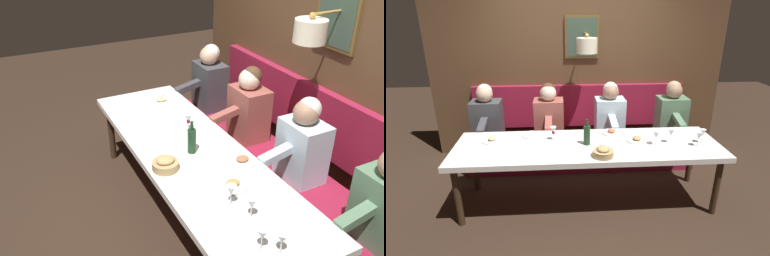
# 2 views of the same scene
# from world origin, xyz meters

# --- Properties ---
(ground_plane) EXTENTS (12.00, 12.00, 0.00)m
(ground_plane) POSITION_xyz_m (0.00, 0.00, 0.00)
(ground_plane) COLOR #332319
(dining_table) EXTENTS (0.90, 2.97, 0.74)m
(dining_table) POSITION_xyz_m (0.00, 0.00, 0.68)
(dining_table) COLOR silver
(dining_table) RESTS_ON ground_plane
(banquette_bench) EXTENTS (0.52, 3.17, 0.45)m
(banquette_bench) POSITION_xyz_m (0.89, 0.00, 0.23)
(banquette_bench) COLOR maroon
(banquette_bench) RESTS_ON ground_plane
(back_wall_panel) EXTENTS (0.59, 4.37, 2.90)m
(back_wall_panel) POSITION_xyz_m (1.46, -0.00, 1.36)
(back_wall_panel) COLOR brown
(back_wall_panel) RESTS_ON ground_plane
(diner_nearest) EXTENTS (0.60, 0.40, 0.79)m
(diner_nearest) POSITION_xyz_m (0.88, -1.28, 0.82)
(diner_nearest) COLOR #567A5B
(diner_nearest) RESTS_ON banquette_bench
(diner_near) EXTENTS (0.60, 0.40, 0.79)m
(diner_near) POSITION_xyz_m (0.88, -0.40, 0.82)
(diner_near) COLOR silver
(diner_near) RESTS_ON banquette_bench
(diner_middle) EXTENTS (0.60, 0.40, 0.79)m
(diner_middle) POSITION_xyz_m (0.88, 0.45, 0.82)
(diner_middle) COLOR #934C42
(diner_middle) RESTS_ON banquette_bench
(diner_far) EXTENTS (0.60, 0.40, 0.79)m
(diner_far) POSITION_xyz_m (0.88, 1.29, 0.82)
(diner_far) COLOR #3D3D42
(diner_far) RESTS_ON banquette_bench
(place_setting_0) EXTENTS (0.24, 0.32, 0.05)m
(place_setting_0) POSITION_xyz_m (0.06, -0.57, 0.75)
(place_setting_0) COLOR silver
(place_setting_0) RESTS_ON dining_table
(place_setting_1) EXTENTS (0.24, 0.32, 0.05)m
(place_setting_1) POSITION_xyz_m (0.17, 1.09, 0.75)
(place_setting_1) COLOR white
(place_setting_1) RESTS_ON dining_table
(place_setting_2) EXTENTS (0.24, 0.32, 0.05)m
(place_setting_2) POSITION_xyz_m (0.31, -0.32, 0.75)
(place_setting_2) COLOR silver
(place_setting_2) RESTS_ON dining_table
(place_setting_3) EXTENTS (0.24, 0.31, 0.01)m
(place_setting_3) POSITION_xyz_m (0.30, 0.65, 0.75)
(place_setting_3) COLOR white
(place_setting_3) RESTS_ON dining_table
(wine_glass_0) EXTENTS (0.07, 0.07, 0.16)m
(wine_glass_0) POSITION_xyz_m (-0.05, -1.29, 0.86)
(wine_glass_0) COLOR silver
(wine_glass_0) RESTS_ON dining_table
(wine_glass_1) EXTENTS (0.07, 0.07, 0.16)m
(wine_glass_1) POSITION_xyz_m (-0.13, -1.21, 0.86)
(wine_glass_1) COLOR silver
(wine_glass_1) RESTS_ON dining_table
(wine_glass_2) EXTENTS (0.07, 0.07, 0.16)m
(wine_glass_2) POSITION_xyz_m (-0.07, -0.75, 0.86)
(wine_glass_2) COLOR silver
(wine_glass_2) RESTS_ON dining_table
(wine_glass_3) EXTENTS (0.07, 0.07, 0.16)m
(wine_glass_3) POSITION_xyz_m (0.15, 0.38, 0.86)
(wine_glass_3) COLOR silver
(wine_glass_3) RESTS_ON dining_table
(wine_glass_4) EXTENTS (0.07, 0.07, 0.16)m
(wine_glass_4) POSITION_xyz_m (-0.02, -0.93, 0.86)
(wine_glass_4) COLOR silver
(wine_glass_4) RESTS_ON dining_table
(wine_bottle) EXTENTS (0.08, 0.08, 0.30)m
(wine_bottle) POSITION_xyz_m (0.00, 0.01, 0.86)
(wine_bottle) COLOR #19381E
(wine_bottle) RESTS_ON dining_table
(bread_bowl) EXTENTS (0.22, 0.22, 0.12)m
(bread_bowl) POSITION_xyz_m (-0.31, -0.13, 0.79)
(bread_bowl) COLOR tan
(bread_bowl) RESTS_ON dining_table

